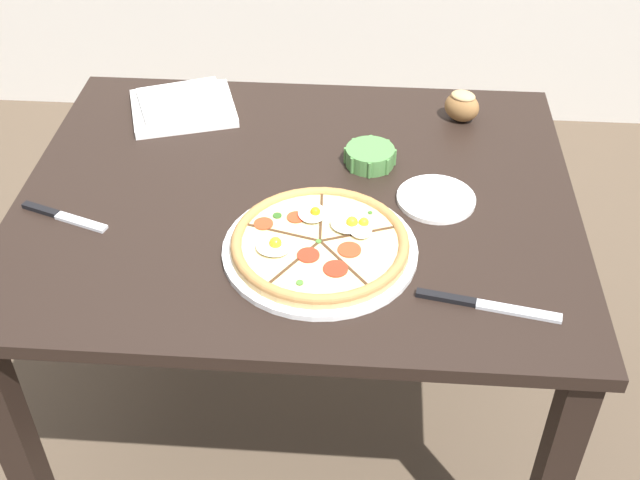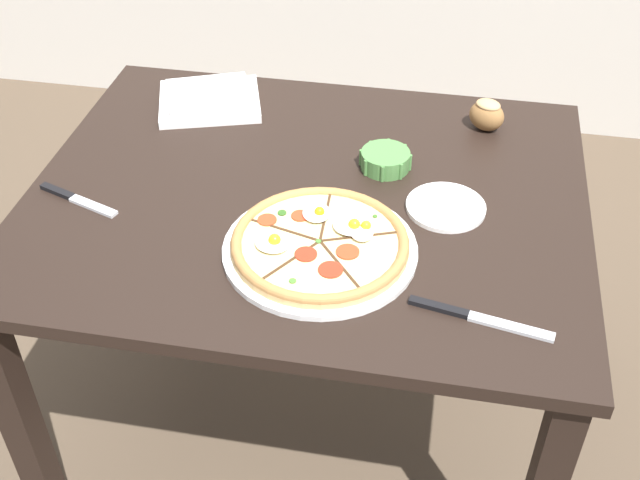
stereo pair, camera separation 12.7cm
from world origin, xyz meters
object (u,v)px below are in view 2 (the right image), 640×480
Objects in this scene: dining_table at (307,231)px; bread_piece_near at (487,114)px; knife_main at (77,199)px; napkin_folded at (209,99)px; knife_spare at (478,318)px; pizza at (320,244)px; side_saucer at (446,207)px; ramekin_bowl at (385,159)px.

bread_piece_near is at bearing 41.65° from dining_table.
bread_piece_near is at bearing 47.77° from knife_main.
napkin_folded reaches higher than knife_spare.
napkin_folded is 0.65m from bread_piece_near.
bread_piece_near is 0.62m from knife_spare.
side_saucer is (0.22, 0.18, -0.01)m from pizza.
side_saucer is at bearing -102.17° from bread_piece_near.
knife_main is 0.83m from knife_spare.
side_saucer is (0.28, -0.01, 0.11)m from dining_table.
ramekin_bowl is (0.15, 0.12, 0.12)m from dining_table.
bread_piece_near reaches higher than pizza.
pizza is at bearing -71.44° from dining_table.
dining_table is at bearing 34.02° from knife_main.
knife_main and knife_spare have the same top height.
ramekin_bowl is 0.71× the size of side_saucer.
ramekin_bowl is at bearing 38.52° from dining_table.
ramekin_bowl reaches higher than side_saucer.
napkin_folded is 1.50× the size of knife_main.
dining_table is at bearing -138.35° from bread_piece_near.
ramekin_bowl is (0.09, 0.30, 0.00)m from pizza.
napkin_folded is 1.78× the size of side_saucer.
knife_main is (-0.16, -0.42, -0.01)m from napkin_folded.
dining_table is 0.30m from side_saucer.
knife_main is (-0.51, 0.07, -0.01)m from pizza.
napkin_folded is at bearing 147.86° from knife_spare.
knife_main is at bearing 177.52° from knife_spare.
pizza is 1.47× the size of knife_spare.
napkin_folded is 0.90m from knife_spare.
knife_spare is (0.21, -0.43, -0.02)m from ramekin_bowl.
side_saucer is at bearing -1.28° from dining_table.
knife_main is at bearing -165.65° from dining_table.
dining_table is 0.23m from ramekin_bowl.
bread_piece_near is 0.91m from knife_main.
knife_main is (-0.45, -0.12, 0.11)m from dining_table.
side_saucer is at bearing 114.65° from knife_spare.
ramekin_bowl is 0.40× the size of napkin_folded.
pizza is 0.60m from napkin_folded.
pizza reaches higher than knife_main.
ramekin_bowl is 0.19m from side_saucer.
knife_spare is 0.31m from side_saucer.
side_saucer is at bearing 38.34° from pizza.
knife_main is 0.76× the size of knife_spare.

